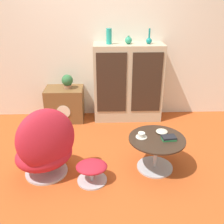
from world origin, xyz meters
TOP-DOWN VIEW (x-y plane):
  - ground_plane at (0.00, 0.00)m, footprint 12.00×12.00m
  - wall_back at (0.00, 1.57)m, footprint 6.40×0.06m
  - sideboard at (0.53, 1.35)m, footprint 1.09×0.39m
  - tv_console at (-0.50, 1.33)m, footprint 0.60×0.43m
  - egg_chair at (-0.52, -0.15)m, footprint 0.89×0.87m
  - ottoman at (-0.01, -0.27)m, footprint 0.35×0.34m
  - coffee_table at (0.75, -0.05)m, footprint 0.66×0.66m
  - vase_leftmost at (0.23, 1.35)m, footprint 0.08×0.08m
  - vase_inner_left at (0.52, 1.35)m, footprint 0.11×0.11m
  - vase_inner_right at (0.83, 1.35)m, footprint 0.09×0.09m
  - potted_plant at (-0.44, 1.33)m, footprint 0.18×0.18m
  - teacup at (0.57, -0.02)m, footprint 0.13×0.13m
  - book_stack at (0.88, -0.08)m, footprint 0.17×0.13m
  - bowl at (0.83, 0.07)m, footprint 0.14×0.14m

SIDE VIEW (x-z plane):
  - ground_plane at x=0.00m, z-range 0.00..0.00m
  - ottoman at x=-0.01m, z-range 0.04..0.28m
  - tv_console at x=-0.50m, z-range 0.00..0.55m
  - coffee_table at x=0.75m, z-range 0.07..0.48m
  - egg_chair at x=-0.52m, z-range -0.05..0.82m
  - bowl at x=0.83m, z-range 0.42..0.45m
  - book_stack at x=0.88m, z-range 0.42..0.46m
  - teacup at x=0.57m, z-range 0.41..0.47m
  - sideboard at x=0.53m, z-range 0.00..1.24m
  - potted_plant at x=-0.44m, z-range 0.56..0.78m
  - vase_inner_left at x=0.52m, z-range 1.23..1.35m
  - vase_inner_right at x=0.83m, z-range 1.18..1.41m
  - wall_back at x=0.00m, z-range 0.00..2.60m
  - vase_leftmost at x=0.23m, z-range 1.24..1.47m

